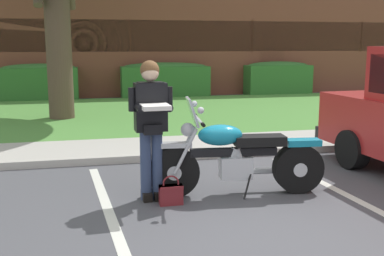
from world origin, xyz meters
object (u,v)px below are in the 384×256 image
Objects in this scene: hedge_left at (39,81)px; brick_building at (120,40)px; rider_person at (151,119)px; hedge_center_right at (278,77)px; handbag at (171,193)px; motorcycle at (243,157)px; hedge_center_left at (165,79)px.

hedge_left is 0.09× the size of brick_building.
rider_person is 12.56m from hedge_center_right.
handbag is 16.49m from brick_building.
motorcycle is 0.08× the size of brick_building.
hedge_left and hedge_center_right have the same top height.
handbag is at bearing -77.59° from hedge_left.
hedge_center_left is at bearing 85.59° from motorcycle.
motorcycle is 12.08m from hedge_center_right.
handbag is at bearing -99.23° from hedge_center_left.
motorcycle is 10.98m from hedge_center_left.
handbag is (0.19, -0.24, -0.86)m from rider_person.
hedge_center_left is at bearing 79.59° from rider_person.
motorcycle is at bearing -72.69° from hedge_left.
hedge_left is at bearing 180.00° from hedge_center_left.
hedge_center_left is at bearing 0.00° from hedge_left.
rider_person is 0.70× the size of hedge_center_right.
hedge_left is (-3.41, 10.95, 0.16)m from motorcycle.
brick_building is at bearing 59.52° from hedge_left.
brick_building is at bearing 102.64° from hedge_center_left.
hedge_center_left is at bearing 180.00° from hedge_center_right.
rider_person reaches higher than handbag.
motorcycle is 1.27m from rider_person.
handbag is 0.15× the size of hedge_center_right.
hedge_left is at bearing 101.70° from rider_person.
hedge_center_right is at bearing 61.41° from handbag.
hedge_left is (-2.26, 10.89, -0.36)m from rider_person.
rider_person is 0.68× the size of hedge_left.
hedge_center_left is (4.26, 0.00, -0.00)m from hedge_left.
handbag is 12.68m from hedge_center_right.
hedge_center_left is 0.12× the size of brick_building.
handbag is at bearing -118.59° from hedge_center_right.
motorcycle reaches higher than hedge_center_left.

